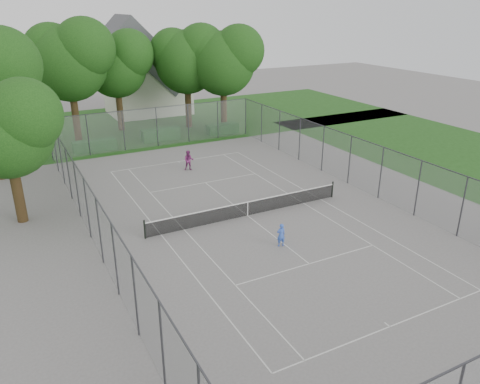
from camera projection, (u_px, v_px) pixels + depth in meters
name	position (u px, v px, depth m)	size (l,w,h in m)	color
ground	(248.00, 216.00, 28.39)	(120.00, 120.00, 0.00)	slate
grass_far	(131.00, 125.00, 49.75)	(60.00, 20.00, 0.00)	#1A4513
court_markings	(248.00, 216.00, 28.38)	(11.03, 23.83, 0.01)	silver
tennis_net	(248.00, 208.00, 28.19)	(12.87, 0.10, 1.10)	black
perimeter_fence	(248.00, 188.00, 27.71)	(18.08, 34.08, 3.52)	#38383D
tree_far_left	(69.00, 57.00, 41.25)	(7.69, 7.02, 11.05)	#322312
tree_far_midleft	(116.00, 62.00, 45.24)	(6.86, 6.27, 9.86)	#322312
tree_far_midright	(187.00, 57.00, 46.30)	(7.19, 6.56, 10.33)	#322312
tree_far_right	(224.00, 58.00, 45.47)	(7.15, 6.52, 10.27)	#322312
tree_side_front	(7.00, 126.00, 25.54)	(5.85, 5.34, 8.41)	#322312
hedge_left	(95.00, 145.00, 40.87)	(3.69, 1.11, 0.92)	#194F1A
hedge_mid	(161.00, 134.00, 43.94)	(3.58, 1.02, 1.12)	#194F1A
hedge_right	(222.00, 129.00, 46.36)	(3.13, 1.15, 0.94)	#194F1A
house	(147.00, 75.00, 53.69)	(8.79, 6.81, 10.94)	silver
girl_player	(281.00, 235.00, 24.62)	(0.47, 0.31, 1.29)	blue
woman_player	(189.00, 160.00, 35.92)	(0.76, 0.59, 1.57)	#802A6A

